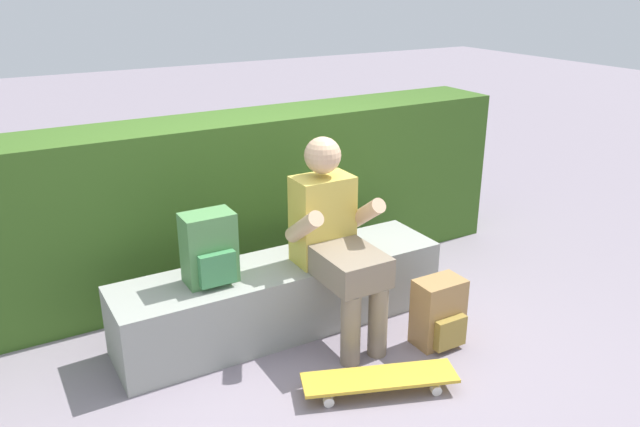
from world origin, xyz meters
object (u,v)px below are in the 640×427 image
person_skater (335,236)px  backpack_on_ground (439,313)px  skateboard_near_person (380,379)px  bench_main (283,295)px  backpack_on_bench (210,249)px

person_skater → backpack_on_ground: 0.75m
person_skater → skateboard_near_person: person_skater is taller
bench_main → backpack_on_bench: 0.60m
bench_main → person_skater: 0.52m
bench_main → person_skater: bearing=-42.3°
person_skater → backpack_on_bench: person_skater is taller
person_skater → backpack_on_ground: person_skater is taller
bench_main → person_skater: person_skater is taller
skateboard_near_person → backpack_on_ground: size_ratio=2.05×
backpack_on_bench → backpack_on_ground: 1.36m
skateboard_near_person → backpack_on_bench: (-0.58, 0.81, 0.54)m
skateboard_near_person → backpack_on_ground: 0.61m
bench_main → skateboard_near_person: 0.85m
bench_main → backpack_on_ground: size_ratio=5.00×
skateboard_near_person → backpack_on_bench: backpack_on_bench is taller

